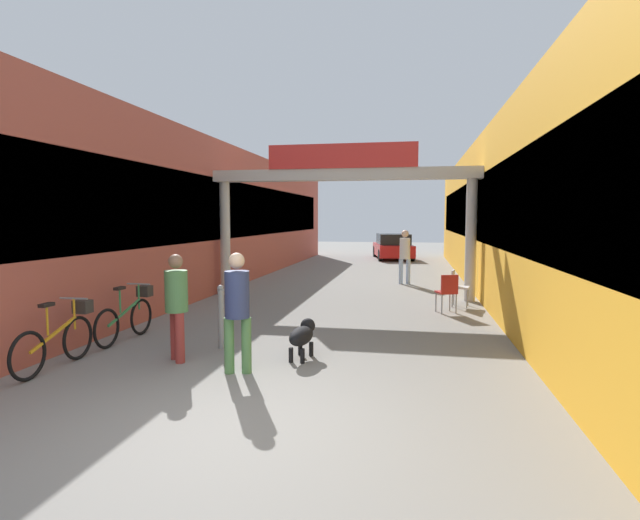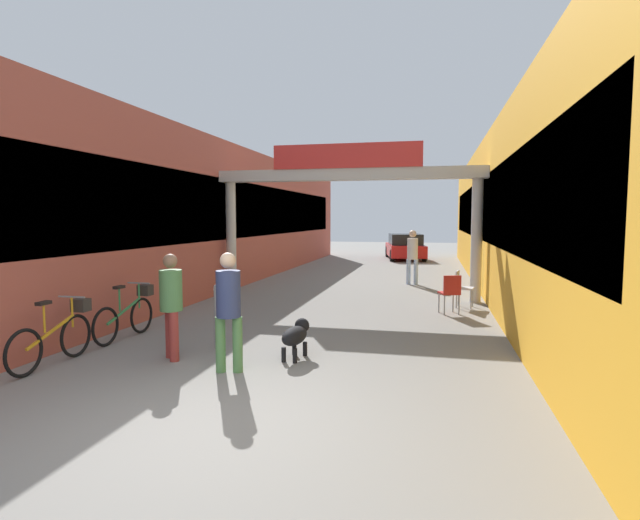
# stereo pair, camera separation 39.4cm
# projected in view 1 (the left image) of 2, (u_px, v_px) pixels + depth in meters

# --- Properties ---
(ground_plane) EXTENTS (80.00, 80.00, 0.00)m
(ground_plane) POSITION_uv_depth(u_px,v_px,m) (226.00, 427.00, 5.17)
(ground_plane) COLOR gray
(storefront_left) EXTENTS (3.00, 26.00, 4.39)m
(storefront_left) POSITION_uv_depth(u_px,v_px,m) (202.00, 217.00, 16.68)
(storefront_left) COLOR #B25142
(storefront_left) RESTS_ON ground_plane
(storefront_right) EXTENTS (3.00, 26.00, 4.39)m
(storefront_right) POSITION_uv_depth(u_px,v_px,m) (523.00, 217.00, 14.83)
(storefront_right) COLOR gold
(storefront_right) RESTS_ON ground_plane
(arcade_sign_gateway) EXTENTS (7.40, 0.47, 4.11)m
(arcade_sign_gateway) POSITION_uv_depth(u_px,v_px,m) (342.00, 191.00, 13.35)
(arcade_sign_gateway) COLOR beige
(arcade_sign_gateway) RESTS_ON ground_plane
(pedestrian_with_dog) EXTENTS (0.41, 0.41, 1.69)m
(pedestrian_with_dog) POSITION_uv_depth(u_px,v_px,m) (237.00, 305.00, 6.89)
(pedestrian_with_dog) COLOR #4C7F47
(pedestrian_with_dog) RESTS_ON ground_plane
(pedestrian_companion) EXTENTS (0.48, 0.48, 1.62)m
(pedestrian_companion) POSITION_uv_depth(u_px,v_px,m) (176.00, 301.00, 7.49)
(pedestrian_companion) COLOR #99332D
(pedestrian_companion) RESTS_ON ground_plane
(pedestrian_carrying_crate) EXTENTS (0.40, 0.39, 1.77)m
(pedestrian_carrying_crate) POSITION_uv_depth(u_px,v_px,m) (405.00, 253.00, 16.26)
(pedestrian_carrying_crate) COLOR #A5BFE0
(pedestrian_carrying_crate) RESTS_ON ground_plane
(dog_on_leash) EXTENTS (0.39, 0.80, 0.57)m
(dog_on_leash) POSITION_uv_depth(u_px,v_px,m) (303.00, 335.00, 7.70)
(dog_on_leash) COLOR black
(dog_on_leash) RESTS_ON ground_plane
(bicycle_orange_nearest) EXTENTS (0.46, 1.69, 0.98)m
(bicycle_orange_nearest) POSITION_uv_depth(u_px,v_px,m) (60.00, 338.00, 7.22)
(bicycle_orange_nearest) COLOR black
(bicycle_orange_nearest) RESTS_ON ground_plane
(bicycle_green_second) EXTENTS (0.46, 1.69, 0.98)m
(bicycle_green_second) POSITION_uv_depth(u_px,v_px,m) (128.00, 315.00, 8.85)
(bicycle_green_second) COLOR black
(bicycle_green_second) RESTS_ON ground_plane
(bollard_post_metal) EXTENTS (0.10, 0.10, 1.06)m
(bollard_post_metal) POSITION_uv_depth(u_px,v_px,m) (221.00, 316.00, 8.25)
(bollard_post_metal) COLOR gray
(bollard_post_metal) RESTS_ON ground_plane
(cafe_chair_red_nearer) EXTENTS (0.51, 0.51, 0.89)m
(cafe_chair_red_nearer) POSITION_uv_depth(u_px,v_px,m) (448.00, 290.00, 11.28)
(cafe_chair_red_nearer) COLOR gray
(cafe_chair_red_nearer) RESTS_ON ground_plane
(cafe_chair_aluminium_farther) EXTENTS (0.47, 0.47, 0.89)m
(cafe_chair_aluminium_farther) POSITION_uv_depth(u_px,v_px,m) (457.00, 284.00, 12.20)
(cafe_chair_aluminium_farther) COLOR gray
(cafe_chair_aluminium_farther) RESTS_ON ground_plane
(parked_car_red) EXTENTS (2.38, 4.23, 1.33)m
(parked_car_red) POSITION_uv_depth(u_px,v_px,m) (393.00, 247.00, 26.26)
(parked_car_red) COLOR red
(parked_car_red) RESTS_ON ground_plane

